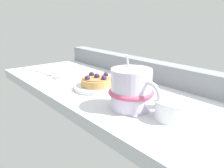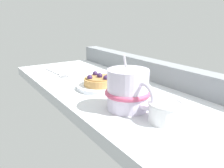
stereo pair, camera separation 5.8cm
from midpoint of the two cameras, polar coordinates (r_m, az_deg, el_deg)
The scene contains 7 objects.
ground_plane at distance 66.40cm, azimuth 4.01°, elevation -2.32°, with size 88.75×35.09×2.94cm, color silver.
window_rail_back at distance 74.91cm, azimuth 13.26°, elevation 3.05°, with size 86.98×5.09×6.04cm, color gray.
dessert_plate at distance 65.59cm, azimuth -0.50°, elevation -0.72°, with size 12.89×12.89×1.03cm.
raspberry_tart at distance 65.08cm, azimuth -0.50°, elevation 0.78°, with size 8.88×8.88×3.47cm.
coffee_mug at distance 50.69cm, azimuth 7.30°, elevation -1.53°, with size 13.42×10.15×11.80cm.
dessert_fork at distance 84.33cm, azimuth -11.75°, elevation 2.75°, with size 16.53×2.85×0.60cm.
sugar_bowl at distance 46.92cm, azimuth 16.45°, elevation -6.52°, with size 6.88×6.88×4.04cm.
Camera 2 is at (51.43, -36.04, 20.11)cm, focal length 37.28 mm.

